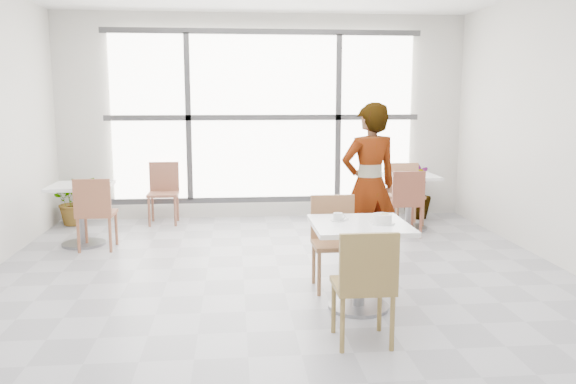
{
  "coord_description": "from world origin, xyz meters",
  "views": [
    {
      "loc": [
        -0.46,
        -5.12,
        1.8
      ],
      "look_at": [
        0.0,
        -0.3,
        1.0
      ],
      "focal_mm": 36.06,
      "sensor_mm": 36.0,
      "label": 1
    }
  ],
  "objects": [
    {
      "name": "chair_near",
      "position": [
        0.47,
        -1.2,
        0.5
      ],
      "size": [
        0.42,
        0.42,
        0.87
      ],
      "rotation": [
        0.0,
        0.0,
        3.14
      ],
      "color": "olive",
      "rests_on": "ground"
    },
    {
      "name": "chair_far",
      "position": [
        0.48,
        0.16,
        0.5
      ],
      "size": [
        0.42,
        0.42,
        0.87
      ],
      "color": "#9A6943",
      "rests_on": "ground"
    },
    {
      "name": "bg_chair_right_near",
      "position": [
        1.75,
        2.04,
        0.5
      ],
      "size": [
        0.42,
        0.42,
        0.87
      ],
      "rotation": [
        0.0,
        0.0,
        3.14
      ],
      "color": "brown",
      "rests_on": "ground"
    },
    {
      "name": "plant_right",
      "position": [
        2.27,
        3.2,
        0.4
      ],
      "size": [
        0.53,
        0.53,
        0.8
      ],
      "primitive_type": "imported",
      "rotation": [
        0.0,
        0.0,
        0.21
      ],
      "color": "#488C3E",
      "rests_on": "ground"
    },
    {
      "name": "oatmeal_bowl",
      "position": [
        0.78,
        -0.48,
        0.79
      ],
      "size": [
        0.21,
        0.21,
        0.09
      ],
      "color": "white",
      "rests_on": "main_table"
    },
    {
      "name": "bg_chair_right_far",
      "position": [
        1.96,
        2.75,
        0.5
      ],
      "size": [
        0.42,
        0.42,
        0.87
      ],
      "color": "#A46C4C",
      "rests_on": "ground"
    },
    {
      "name": "wall_back",
      "position": [
        0.0,
        3.5,
        1.5
      ],
      "size": [
        6.0,
        0.0,
        6.0
      ],
      "primitive_type": "plane",
      "rotation": [
        1.57,
        0.0,
        0.0
      ],
      "color": "silver",
      "rests_on": "ground"
    },
    {
      "name": "bg_chair_left_far",
      "position": [
        -1.46,
        3.21,
        0.5
      ],
      "size": [
        0.42,
        0.42,
        0.87
      ],
      "color": "#905943",
      "rests_on": "ground"
    },
    {
      "name": "plant_left",
      "position": [
        -2.7,
        3.2,
        0.35
      ],
      "size": [
        0.77,
        0.72,
        0.69
      ],
      "primitive_type": "imported",
      "rotation": [
        0.0,
        0.0,
        0.34
      ],
      "color": "#51743E",
      "rests_on": "ground"
    },
    {
      "name": "bg_table_right",
      "position": [
        1.94,
        2.5,
        0.49
      ],
      "size": [
        0.7,
        0.7,
        0.75
      ],
      "color": "white",
      "rests_on": "ground"
    },
    {
      "name": "bg_chair_left_near",
      "position": [
        -2.08,
        1.71,
        0.5
      ],
      "size": [
        0.42,
        0.42,
        0.87
      ],
      "rotation": [
        0.0,
        0.0,
        3.14
      ],
      "color": "#985B3F",
      "rests_on": "ground"
    },
    {
      "name": "wall_front",
      "position": [
        0.0,
        -3.5,
        1.5
      ],
      "size": [
        6.0,
        0.0,
        6.0
      ],
      "primitive_type": "plane",
      "rotation": [
        -1.57,
        0.0,
        0.0
      ],
      "color": "silver",
      "rests_on": "ground"
    },
    {
      "name": "person",
      "position": [
        0.97,
        0.82,
        0.87
      ],
      "size": [
        0.72,
        0.56,
        1.74
      ],
      "primitive_type": "imported",
      "rotation": [
        0.0,
        0.0,
        3.39
      ],
      "color": "black",
      "rests_on": "ground"
    },
    {
      "name": "coffee_cup",
      "position": [
        0.43,
        -0.34,
        0.78
      ],
      "size": [
        0.16,
        0.13,
        0.07
      ],
      "color": "silver",
      "rests_on": "main_table"
    },
    {
      "name": "floor",
      "position": [
        0.0,
        0.0,
        0.0
      ],
      "size": [
        7.0,
        7.0,
        0.0
      ],
      "primitive_type": "plane",
      "color": "#9E9EA5",
      "rests_on": "ground"
    },
    {
      "name": "main_table",
      "position": [
        0.6,
        -0.44,
        0.52
      ],
      "size": [
        0.8,
        0.8,
        0.75
      ],
      "color": "white",
      "rests_on": "ground"
    },
    {
      "name": "bg_table_left",
      "position": [
        -2.31,
        2.0,
        0.49
      ],
      "size": [
        0.7,
        0.7,
        0.75
      ],
      "color": "white",
      "rests_on": "ground"
    },
    {
      "name": "window",
      "position": [
        0.0,
        3.44,
        1.5
      ],
      "size": [
        4.6,
        0.07,
        2.52
      ],
      "color": "white",
      "rests_on": "ground"
    }
  ]
}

